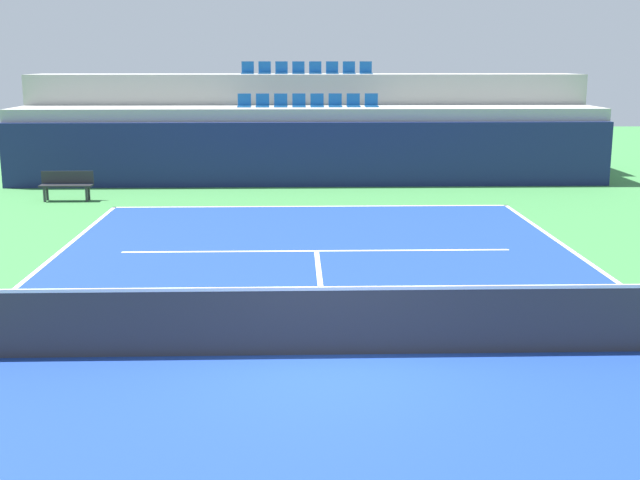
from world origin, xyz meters
TOP-DOWN VIEW (x-y plane):
  - ground_plane at (0.00, 0.00)m, footprint 80.00×80.00m
  - court_surface at (0.00, 0.00)m, footprint 11.00×24.00m
  - baseline_far at (0.00, 11.95)m, footprint 11.00×0.10m
  - service_line_far at (0.00, 6.40)m, footprint 8.26×0.10m
  - centre_service_line at (0.00, 3.20)m, footprint 0.10×6.40m
  - back_wall at (0.00, 15.77)m, footprint 19.49×0.30m
  - stands_tier_lower at (0.00, 17.12)m, footprint 19.49×2.40m
  - stands_tier_upper at (0.00, 19.52)m, footprint 19.49×2.40m
  - seating_row_lower at (-0.00, 17.22)m, footprint 4.68×0.44m
  - seating_row_upper at (-0.00, 19.62)m, footprint 4.68×0.44m
  - tennis_net at (0.00, 0.00)m, footprint 11.08×0.08m
  - player_bench at (-7.05, 13.20)m, footprint 1.50×0.40m

SIDE VIEW (x-z plane):
  - ground_plane at x=0.00m, z-range 0.00..0.00m
  - court_surface at x=0.00m, z-range 0.00..0.01m
  - baseline_far at x=0.00m, z-range 0.01..0.01m
  - service_line_far at x=0.00m, z-range 0.01..0.01m
  - centre_service_line at x=0.00m, z-range 0.01..0.01m
  - player_bench at x=-7.05m, z-range 0.08..0.93m
  - tennis_net at x=0.00m, z-range -0.03..1.04m
  - back_wall at x=0.00m, z-range 0.00..2.06m
  - stands_tier_lower at x=0.00m, z-range 0.00..2.46m
  - stands_tier_upper at x=0.00m, z-range 0.00..3.50m
  - seating_row_lower at x=0.00m, z-range 2.37..2.81m
  - seating_row_upper at x=0.00m, z-range 3.41..3.85m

